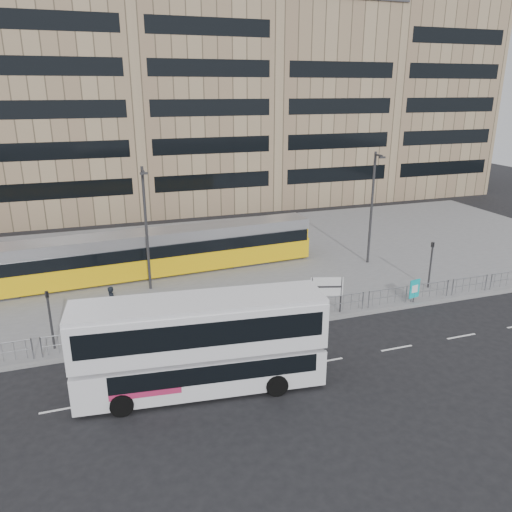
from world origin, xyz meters
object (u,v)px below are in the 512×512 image
object	(u,v)px
double_decker_bus	(200,342)
tram	(130,255)
station_sign	(327,288)
ad_panel	(415,289)
pedestrian	(112,302)
lamp_post_west	(146,224)
traffic_light_west	(49,313)
lamp_post_east	(372,204)
traffic_light_east	(431,259)

from	to	relation	value
double_decker_bus	tram	size ratio (longest dim) A/B	0.41
station_sign	ad_panel	distance (m)	5.79
tram	pedestrian	distance (m)	6.52
double_decker_bus	lamp_post_west	size ratio (longest dim) A/B	1.36
lamp_post_west	traffic_light_west	bearing A→B (deg)	-131.04
station_sign	pedestrian	xyz separation A→B (m)	(-11.79, 3.21, -0.55)
pedestrian	double_decker_bus	bearing A→B (deg)	-174.87
pedestrian	tram	bearing A→B (deg)	-30.32
station_sign	traffic_light_west	world-z (taller)	traffic_light_west
traffic_light_west	lamp_post_east	distance (m)	22.84
double_decker_bus	traffic_light_west	world-z (taller)	double_decker_bus
traffic_light_west	lamp_post_west	world-z (taller)	lamp_post_west
tram	lamp_post_west	xyz separation A→B (m)	(0.97, -2.62, 2.79)
traffic_light_east	lamp_post_east	xyz separation A→B (m)	(-1.17, 5.62, 2.50)
double_decker_bus	station_sign	bearing A→B (deg)	37.08
tram	station_sign	bearing A→B (deg)	-46.92
tram	lamp_post_east	bearing A→B (deg)	-12.49
lamp_post_west	station_sign	bearing A→B (deg)	-36.72
pedestrian	traffic_light_east	distance (m)	19.99
tram	pedestrian	xyz separation A→B (m)	(-1.59, -6.30, -0.61)
ad_panel	traffic_light_east	distance (m)	3.11
double_decker_bus	traffic_light_east	bearing A→B (deg)	27.22
ad_panel	traffic_light_west	size ratio (longest dim) A/B	0.47
station_sign	lamp_post_east	size ratio (longest dim) A/B	0.26
lamp_post_east	traffic_light_east	bearing A→B (deg)	-78.29
tram	lamp_post_east	world-z (taller)	lamp_post_east
tram	traffic_light_west	xyz separation A→B (m)	(-4.63, -9.06, 0.41)
ad_panel	traffic_light_west	world-z (taller)	traffic_light_west
traffic_light_east	lamp_post_west	world-z (taller)	lamp_post_west
tram	station_sign	xyz separation A→B (m)	(10.20, -9.51, -0.06)
traffic_light_west	lamp_post_west	distance (m)	8.86
lamp_post_west	lamp_post_east	world-z (taller)	lamp_post_east
tram	traffic_light_west	size ratio (longest dim) A/B	8.55
station_sign	lamp_post_west	world-z (taller)	lamp_post_west
pedestrian	lamp_post_east	size ratio (longest dim) A/B	0.23
station_sign	ad_panel	size ratio (longest dim) A/B	1.48
lamp_post_east	lamp_post_west	bearing A→B (deg)	-179.84
traffic_light_east	station_sign	bearing A→B (deg)	-175.66
lamp_post_west	traffic_light_east	bearing A→B (deg)	-17.86
traffic_light_west	lamp_post_east	size ratio (longest dim) A/B	0.38
ad_panel	traffic_light_west	bearing A→B (deg)	166.81
tram	lamp_post_west	bearing A→B (deg)	-73.61
tram	double_decker_bus	bearing A→B (deg)	-87.42
double_decker_bus	traffic_light_west	bearing A→B (deg)	144.47
pedestrian	traffic_light_east	bearing A→B (deg)	-111.66
traffic_light_west	ad_panel	bearing A→B (deg)	-20.71
pedestrian	lamp_post_west	xyz separation A→B (m)	(2.56, 3.67, 3.40)
pedestrian	lamp_post_east	world-z (taller)	lamp_post_east
lamp_post_west	lamp_post_east	size ratio (longest dim) A/B	0.97
ad_panel	traffic_light_east	xyz separation A→B (m)	(2.35, 1.71, 1.12)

